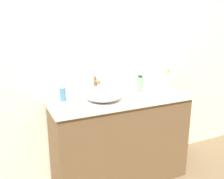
% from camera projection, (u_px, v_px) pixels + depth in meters
% --- Properties ---
extents(bathroom_wall_rear, '(6.00, 0.06, 2.60)m').
position_uv_depth(bathroom_wall_rear, '(109.00, 46.00, 2.41)').
color(bathroom_wall_rear, silver).
rests_on(bathroom_wall_rear, ground).
extents(vanity_counter, '(1.32, 0.52, 0.87)m').
position_uv_depth(vanity_counter, '(120.00, 139.00, 2.36)').
color(vanity_counter, brown).
rests_on(vanity_counter, ground).
extents(wall_mirror_panel, '(1.15, 0.01, 1.11)m').
position_uv_depth(wall_mirror_panel, '(109.00, 34.00, 2.33)').
color(wall_mirror_panel, '#B2BCC6').
rests_on(wall_mirror_panel, vanity_counter).
extents(sink_basin, '(0.33, 0.33, 0.13)m').
position_uv_depth(sink_basin, '(104.00, 94.00, 2.10)').
color(sink_basin, silver).
rests_on(sink_basin, vanity_counter).
extents(faucet, '(0.03, 0.12, 0.18)m').
position_uv_depth(faucet, '(96.00, 85.00, 2.25)').
color(faucet, brown).
rests_on(faucet, vanity_counter).
extents(soap_dispenser, '(0.04, 0.04, 0.21)m').
position_uv_depth(soap_dispenser, '(167.00, 81.00, 2.45)').
color(soap_dispenser, silver).
rests_on(soap_dispenser, vanity_counter).
extents(lotion_bottle, '(0.06, 0.06, 0.16)m').
position_uv_depth(lotion_bottle, '(140.00, 84.00, 2.38)').
color(lotion_bottle, gray).
rests_on(lotion_bottle, vanity_counter).
extents(perfume_bottle, '(0.05, 0.05, 0.14)m').
position_uv_depth(perfume_bottle, '(63.00, 94.00, 2.10)').
color(perfume_bottle, teal).
rests_on(perfume_bottle, vanity_counter).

